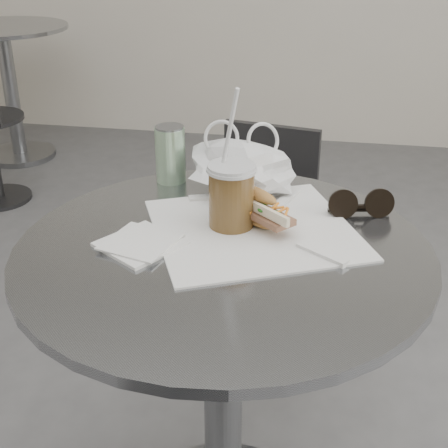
% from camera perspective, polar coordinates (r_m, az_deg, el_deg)
% --- Properties ---
extents(cafe_table, '(0.76, 0.76, 0.74)m').
position_cam_1_polar(cafe_table, '(1.28, -0.08, -12.86)').
color(cafe_table, slate).
rests_on(cafe_table, ground).
extents(bg_table, '(0.70, 0.70, 0.74)m').
position_cam_1_polar(bg_table, '(3.73, -19.08, 12.57)').
color(bg_table, slate).
rests_on(bg_table, ground).
extents(chair_far, '(0.38, 0.40, 0.71)m').
position_cam_1_polar(chair_far, '(1.92, 2.80, -3.43)').
color(chair_far, '#2B2B2D').
rests_on(chair_far, ground).
extents(sandwich_paper, '(0.48, 0.47, 0.00)m').
position_cam_1_polar(sandwich_paper, '(1.19, 2.71, -0.44)').
color(sandwich_paper, white).
rests_on(sandwich_paper, cafe_table).
extents(banh_mi, '(0.21, 0.20, 0.07)m').
position_cam_1_polar(banh_mi, '(1.19, 2.96, 1.53)').
color(banh_mi, '#B67F44').
rests_on(banh_mi, sandwich_paper).
extents(iced_coffee, '(0.09, 0.09, 0.27)m').
position_cam_1_polar(iced_coffee, '(1.17, 0.68, 2.64)').
color(iced_coffee, brown).
rests_on(iced_coffee, cafe_table).
extents(sunglasses, '(0.13, 0.06, 0.06)m').
position_cam_1_polar(sunglasses, '(1.26, 12.37, 1.65)').
color(sunglasses, black).
rests_on(sunglasses, cafe_table).
extents(plastic_bag, '(0.26, 0.23, 0.11)m').
position_cam_1_polar(plastic_bag, '(1.33, 1.50, 5.14)').
color(plastic_bag, silver).
rests_on(plastic_bag, cafe_table).
extents(napkin_stack, '(0.18, 0.18, 0.01)m').
position_cam_1_polar(napkin_stack, '(1.14, -7.64, -1.77)').
color(napkin_stack, white).
rests_on(napkin_stack, cafe_table).
extents(drink_can, '(0.07, 0.07, 0.13)m').
position_cam_1_polar(drink_can, '(1.39, -4.93, 6.39)').
color(drink_can, '#61A762').
rests_on(drink_can, cafe_table).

